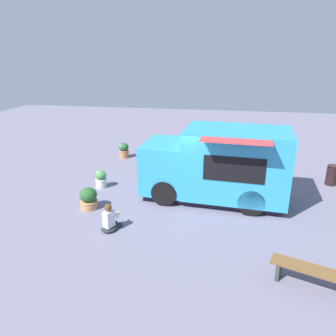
{
  "coord_description": "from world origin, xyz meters",
  "views": [
    {
      "loc": [
        -10.09,
        -0.2,
        4.86
      ],
      "look_at": [
        0.53,
        1.74,
        1.03
      ],
      "focal_mm": 34.12,
      "sensor_mm": 36.0,
      "label": 1
    }
  ],
  "objects_px": {
    "plaza_bench": "(314,274)",
    "trash_bin": "(332,175)",
    "planter_flowering_far": "(89,198)",
    "planter_flowering_side": "(101,179)",
    "food_truck": "(218,166)",
    "planter_flowering_near": "(124,150)",
    "person_customer": "(110,220)"
  },
  "relations": [
    {
      "from": "person_customer",
      "to": "food_truck",
      "type": "bearing_deg",
      "value": -47.08
    },
    {
      "from": "person_customer",
      "to": "planter_flowering_far",
      "type": "bearing_deg",
      "value": 44.19
    },
    {
      "from": "person_customer",
      "to": "planter_flowering_near",
      "type": "height_order",
      "value": "person_customer"
    },
    {
      "from": "planter_flowering_near",
      "to": "planter_flowering_side",
      "type": "bearing_deg",
      "value": -175.47
    },
    {
      "from": "person_customer",
      "to": "planter_flowering_far",
      "type": "xyz_separation_m",
      "value": [
        1.22,
        1.18,
        0.04
      ]
    },
    {
      "from": "trash_bin",
      "to": "food_truck",
      "type": "bearing_deg",
      "value": 115.42
    },
    {
      "from": "food_truck",
      "to": "trash_bin",
      "type": "distance_m",
      "value": 4.93
    },
    {
      "from": "planter_flowering_near",
      "to": "trash_bin",
      "type": "height_order",
      "value": "trash_bin"
    },
    {
      "from": "planter_flowering_far",
      "to": "planter_flowering_side",
      "type": "height_order",
      "value": "planter_flowering_far"
    },
    {
      "from": "planter_flowering_side",
      "to": "plaza_bench",
      "type": "xyz_separation_m",
      "value": [
        -4.6,
        -6.7,
        0.04
      ]
    },
    {
      "from": "plaza_bench",
      "to": "trash_bin",
      "type": "bearing_deg",
      "value": -18.36
    },
    {
      "from": "food_truck",
      "to": "planter_flowering_far",
      "type": "bearing_deg",
      "value": 110.5
    },
    {
      "from": "planter_flowering_far",
      "to": "plaza_bench",
      "type": "height_order",
      "value": "planter_flowering_far"
    },
    {
      "from": "person_customer",
      "to": "planter_flowering_side",
      "type": "height_order",
      "value": "person_customer"
    },
    {
      "from": "planter_flowering_far",
      "to": "food_truck",
      "type": "bearing_deg",
      "value": -69.5
    },
    {
      "from": "planter_flowering_side",
      "to": "plaza_bench",
      "type": "relative_size",
      "value": 0.37
    },
    {
      "from": "food_truck",
      "to": "planter_flowering_side",
      "type": "height_order",
      "value": "food_truck"
    },
    {
      "from": "planter_flowering_near",
      "to": "trash_bin",
      "type": "distance_m",
      "value": 9.35
    },
    {
      "from": "planter_flowering_far",
      "to": "planter_flowering_side",
      "type": "bearing_deg",
      "value": 8.67
    },
    {
      "from": "food_truck",
      "to": "planter_flowering_near",
      "type": "relative_size",
      "value": 6.71
    },
    {
      "from": "planter_flowering_far",
      "to": "planter_flowering_near",
      "type": "bearing_deg",
      "value": 5.87
    },
    {
      "from": "plaza_bench",
      "to": "planter_flowering_far",
      "type": "bearing_deg",
      "value": 66.43
    },
    {
      "from": "planter_flowering_far",
      "to": "planter_flowering_side",
      "type": "relative_size",
      "value": 1.08
    },
    {
      "from": "planter_flowering_far",
      "to": "planter_flowering_side",
      "type": "xyz_separation_m",
      "value": [
        1.8,
        0.27,
        -0.01
      ]
    },
    {
      "from": "trash_bin",
      "to": "person_customer",
      "type": "bearing_deg",
      "value": 123.39
    },
    {
      "from": "person_customer",
      "to": "planter_flowering_side",
      "type": "bearing_deg",
      "value": 25.81
    },
    {
      "from": "food_truck",
      "to": "trash_bin",
      "type": "xyz_separation_m",
      "value": [
        2.09,
        -4.4,
        -0.79
      ]
    },
    {
      "from": "planter_flowering_near",
      "to": "trash_bin",
      "type": "relative_size",
      "value": 0.9
    },
    {
      "from": "planter_flowering_side",
      "to": "planter_flowering_far",
      "type": "bearing_deg",
      "value": -171.33
    },
    {
      "from": "planter_flowering_side",
      "to": "planter_flowering_near",
      "type": "bearing_deg",
      "value": 4.53
    },
    {
      "from": "food_truck",
      "to": "planter_flowering_side",
      "type": "relative_size",
      "value": 7.5
    },
    {
      "from": "person_customer",
      "to": "trash_bin",
      "type": "height_order",
      "value": "person_customer"
    }
  ]
}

